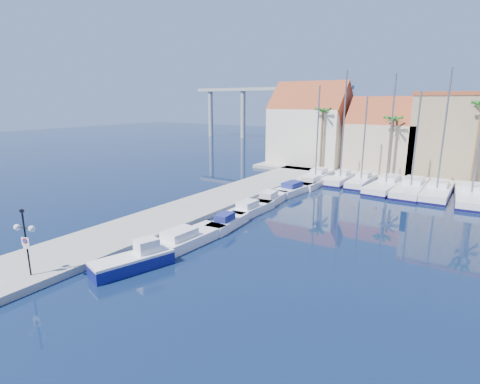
% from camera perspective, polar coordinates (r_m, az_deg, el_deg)
% --- Properties ---
extents(ground, '(260.00, 260.00, 0.00)m').
position_cam_1_polar(ground, '(22.18, -15.32, -16.07)').
color(ground, black).
rests_on(ground, ground).
extents(quay_west, '(6.00, 77.00, 0.50)m').
position_cam_1_polar(quay_west, '(36.77, -9.02, -3.18)').
color(quay_west, gray).
rests_on(quay_west, ground).
extents(shore_north, '(54.00, 16.00, 0.50)m').
position_cam_1_polar(shore_north, '(61.50, 28.22, 2.19)').
color(shore_north, gray).
rests_on(shore_north, ground).
extents(lamp_post, '(1.37, 0.72, 4.19)m').
position_cam_1_polar(lamp_post, '(25.66, -29.96, -5.38)').
color(lamp_post, black).
rests_on(lamp_post, quay_west).
extents(fishing_boat, '(3.26, 5.62, 1.87)m').
position_cam_1_polar(fishing_boat, '(25.99, -15.77, -9.97)').
color(fishing_boat, navy).
rests_on(fishing_boat, ground).
extents(motorboat_west_0, '(2.70, 7.39, 1.40)m').
position_cam_1_polar(motorboat_west_0, '(29.33, -8.31, -7.04)').
color(motorboat_west_0, white).
rests_on(motorboat_west_0, ground).
extents(motorboat_west_1, '(2.04, 5.18, 1.40)m').
position_cam_1_polar(motorboat_west_1, '(32.82, -1.96, -4.62)').
color(motorboat_west_1, white).
rests_on(motorboat_west_1, ground).
extents(motorboat_west_2, '(2.11, 6.11, 1.40)m').
position_cam_1_polar(motorboat_west_2, '(36.82, 1.60, -2.56)').
color(motorboat_west_2, white).
rests_on(motorboat_west_2, ground).
extents(motorboat_west_3, '(2.50, 6.12, 1.40)m').
position_cam_1_polar(motorboat_west_3, '(40.68, 4.67, -1.01)').
color(motorboat_west_3, white).
rests_on(motorboat_west_3, ground).
extents(motorboat_west_4, '(2.96, 7.28, 1.40)m').
position_cam_1_polar(motorboat_west_4, '(45.76, 8.32, 0.55)').
color(motorboat_west_4, white).
rests_on(motorboat_west_4, ground).
extents(motorboat_west_5, '(2.47, 7.52, 1.40)m').
position_cam_1_polar(motorboat_west_5, '(49.86, 10.99, 1.53)').
color(motorboat_west_5, white).
rests_on(motorboat_west_5, ground).
extents(sailboat_0, '(2.84, 9.26, 12.77)m').
position_cam_1_polar(sailboat_0, '(53.07, 11.61, 2.34)').
color(sailboat_0, white).
rests_on(sailboat_0, ground).
extents(sailboat_1, '(2.31, 8.10, 14.56)m').
position_cam_1_polar(sailboat_1, '(52.54, 15.17, 2.10)').
color(sailboat_1, white).
rests_on(sailboat_1, ground).
extents(sailboat_2, '(2.36, 8.50, 11.34)m').
position_cam_1_polar(sailboat_2, '(51.81, 18.08, 1.65)').
color(sailboat_2, white).
rests_on(sailboat_2, ground).
extents(sailboat_3, '(3.66, 10.91, 13.95)m').
position_cam_1_polar(sailboat_3, '(50.48, 21.53, 1.06)').
color(sailboat_3, white).
rests_on(sailboat_3, ground).
extents(sailboat_4, '(3.07, 11.37, 11.90)m').
position_cam_1_polar(sailboat_4, '(50.05, 24.69, 0.62)').
color(sailboat_4, white).
rests_on(sailboat_4, ground).
extents(sailboat_5, '(2.88, 10.85, 14.34)m').
position_cam_1_polar(sailboat_5, '(49.63, 27.83, 0.22)').
color(sailboat_5, white).
rests_on(sailboat_5, ground).
extents(sailboat_6, '(4.00, 12.09, 14.32)m').
position_cam_1_polar(sailboat_6, '(49.27, 31.72, -0.36)').
color(sailboat_6, white).
rests_on(sailboat_6, ground).
extents(building_0, '(12.30, 9.00, 13.50)m').
position_cam_1_polar(building_0, '(64.52, 10.68, 9.68)').
color(building_0, beige).
rests_on(building_0, shore_north).
extents(building_1, '(10.30, 8.00, 11.00)m').
position_cam_1_polar(building_1, '(61.01, 21.15, 7.62)').
color(building_1, '#C9B18E').
rests_on(building_1, shore_north).
extents(building_2, '(14.20, 10.20, 11.50)m').
position_cam_1_polar(building_2, '(60.59, 31.69, 7.39)').
color(building_2, '#997F5E').
rests_on(building_2, shore_north).
extents(palm_0, '(2.60, 2.60, 10.15)m').
position_cam_1_polar(palm_0, '(58.27, 12.54, 11.70)').
color(palm_0, brown).
rests_on(palm_0, shore_north).
extents(palm_1, '(2.60, 2.60, 9.15)m').
position_cam_1_polar(palm_1, '(55.52, 22.30, 9.95)').
color(palm_1, brown).
rests_on(palm_1, shore_north).
extents(viaduct, '(48.00, 2.20, 14.45)m').
position_cam_1_polar(viaduct, '(108.71, 3.62, 13.42)').
color(viaduct, '#9E9E99').
rests_on(viaduct, ground).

